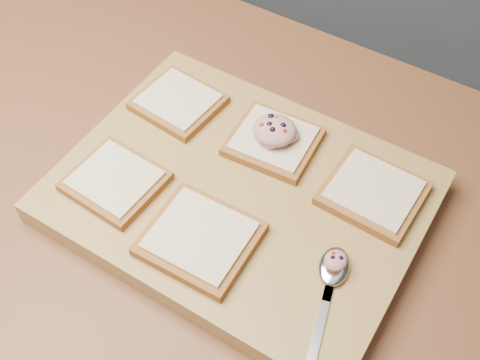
% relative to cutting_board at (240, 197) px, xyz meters
% --- Properties ---
extents(island_counter, '(2.00, 0.80, 0.90)m').
position_rel_cutting_board_xyz_m(island_counter, '(-0.07, -0.00, -0.47)').
color(island_counter, slate).
rests_on(island_counter, ground).
extents(cutting_board, '(0.48, 0.36, 0.04)m').
position_rel_cutting_board_xyz_m(cutting_board, '(0.00, 0.00, 0.00)').
color(cutting_board, '#9E7E43').
rests_on(cutting_board, island_counter).
extents(bread_far_left, '(0.12, 0.11, 0.02)m').
position_rel_cutting_board_xyz_m(bread_far_left, '(-0.16, 0.08, 0.03)').
color(bread_far_left, '#9F5B29').
rests_on(bread_far_left, cutting_board).
extents(bread_far_center, '(0.13, 0.12, 0.02)m').
position_rel_cutting_board_xyz_m(bread_far_center, '(-0.00, 0.09, 0.03)').
color(bread_far_center, '#9F5B29').
rests_on(bread_far_center, cutting_board).
extents(bread_far_right, '(0.13, 0.12, 0.02)m').
position_rel_cutting_board_xyz_m(bread_far_right, '(0.16, 0.08, 0.03)').
color(bread_far_right, '#9F5B29').
rests_on(bread_far_right, cutting_board).
extents(bread_near_left, '(0.12, 0.11, 0.02)m').
position_rel_cutting_board_xyz_m(bread_near_left, '(-0.15, -0.08, 0.03)').
color(bread_near_left, '#9F5B29').
rests_on(bread_near_left, cutting_board).
extents(bread_near_center, '(0.13, 0.12, 0.02)m').
position_rel_cutting_board_xyz_m(bread_near_center, '(0.00, -0.10, 0.03)').
color(bread_near_center, '#9F5B29').
rests_on(bread_near_center, cutting_board).
extents(tuna_salad_dollop, '(0.06, 0.06, 0.03)m').
position_rel_cutting_board_xyz_m(tuna_salad_dollop, '(-0.00, 0.09, 0.05)').
color(tuna_salad_dollop, tan).
rests_on(tuna_salad_dollop, bread_far_center).
extents(spoon, '(0.07, 0.19, 0.01)m').
position_rel_cutting_board_xyz_m(spoon, '(0.16, -0.06, 0.02)').
color(spoon, silver).
rests_on(spoon, cutting_board).
extents(spoon_salad, '(0.03, 0.03, 0.02)m').
position_rel_cutting_board_xyz_m(spoon_salad, '(0.16, -0.04, 0.04)').
color(spoon_salad, tan).
rests_on(spoon_salad, spoon).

